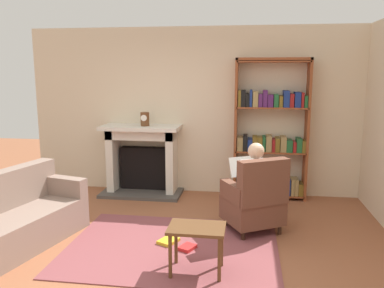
% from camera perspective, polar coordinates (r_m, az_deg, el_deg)
% --- Properties ---
extents(ground, '(14.00, 14.00, 0.00)m').
position_cam_1_polar(ground, '(4.41, -3.65, -16.40)').
color(ground, '#955739').
extents(back_wall, '(5.60, 0.10, 2.70)m').
position_cam_1_polar(back_wall, '(6.48, 0.82, 4.77)').
color(back_wall, beige).
rests_on(back_wall, ground).
extents(area_rug, '(2.40, 1.80, 0.01)m').
position_cam_1_polar(area_rug, '(4.67, -2.88, -14.70)').
color(area_rug, brown).
rests_on(area_rug, ground).
extents(fireplace, '(1.30, 0.64, 1.14)m').
position_cam_1_polar(fireplace, '(6.53, -7.17, -1.95)').
color(fireplace, '#4C4742').
rests_on(fireplace, ground).
extents(mantel_clock, '(0.14, 0.14, 0.22)m').
position_cam_1_polar(mantel_clock, '(6.31, -6.86, 3.61)').
color(mantel_clock, brown).
rests_on(mantel_clock, fireplace).
extents(bookshelf, '(1.13, 0.32, 2.20)m').
position_cam_1_polar(bookshelf, '(6.27, 11.31, 1.26)').
color(bookshelf, brown).
rests_on(bookshelf, ground).
extents(armchair_reading, '(0.86, 0.86, 0.97)m').
position_cam_1_polar(armchair_reading, '(4.99, 9.17, -7.98)').
color(armchair_reading, '#331E14').
rests_on(armchair_reading, ground).
extents(seated_reader, '(0.53, 0.59, 1.14)m').
position_cam_1_polar(seated_reader, '(5.03, 8.55, -5.47)').
color(seated_reader, silver).
rests_on(seated_reader, ground).
extents(sofa_floral, '(1.11, 1.82, 0.85)m').
position_cam_1_polar(sofa_floral, '(5.02, -24.52, -9.97)').
color(sofa_floral, gray).
rests_on(sofa_floral, ground).
extents(side_table, '(0.56, 0.39, 0.49)m').
position_cam_1_polar(side_table, '(3.98, 0.69, -12.96)').
color(side_table, brown).
rests_on(side_table, ground).
extents(scattered_books, '(0.49, 0.41, 0.04)m').
position_cam_1_polar(scattered_books, '(4.70, -2.37, -14.22)').
color(scattered_books, gold).
rests_on(scattered_books, area_rug).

